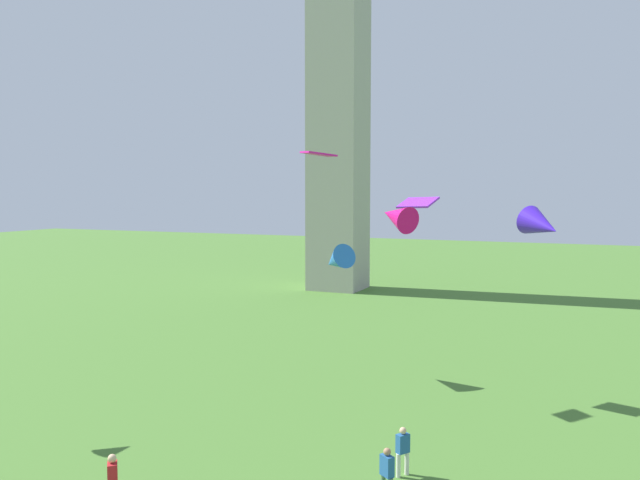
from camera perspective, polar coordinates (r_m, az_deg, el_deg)
The scene contains 9 objects.
monument_obelisk at distance 63.33m, azimuth 1.71°, elevation 19.81°, with size 4.87×4.87×52.62m.
person_1 at distance 20.63m, azimuth -18.30°, elevation -20.00°, with size 0.51×0.54×1.81m.
person_2 at distance 20.54m, azimuth 6.10°, elevation -20.14°, with size 0.50×0.46×1.68m.
person_3 at distance 22.20m, azimuth 7.52°, elevation -18.24°, with size 0.45×0.50×1.67m.
kite_flying_1 at distance 34.10m, azimuth 19.52°, elevation 1.25°, with size 2.81×2.84×2.01m.
kite_flying_2 at distance 17.09m, azimuth 6.92°, elevation 2.14°, with size 1.37×1.28×0.92m.
kite_flying_3 at distance 29.75m, azimuth -0.12°, elevation 7.82°, with size 1.77×1.81×0.27m.
kite_flying_4 at distance 32.45m, azimuth 1.48°, elevation -1.87°, with size 2.47×2.35×1.83m.
kite_flying_5 at distance 30.07m, azimuth 8.86°, elevation 3.38°, with size 1.98×1.62×0.57m.
Camera 1 is at (6.71, -2.92, 9.47)m, focal length 35.26 mm.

